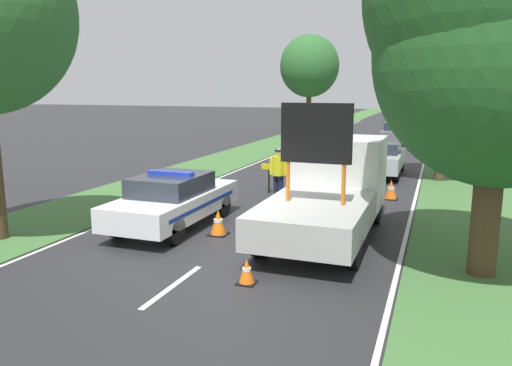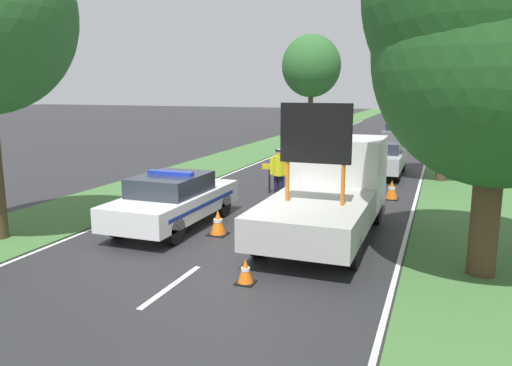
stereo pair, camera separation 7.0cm
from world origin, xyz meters
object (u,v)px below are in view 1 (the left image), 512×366
Objects in this scene: road_barrier at (298,171)px; queued_car_sedan_silver at (379,157)px; traffic_cone_near_police at (391,190)px; roadside_tree_far_left at (448,52)px; police_officer at (279,170)px; utility_pole at (452,74)px; traffic_cone_near_truck at (247,271)px; queued_car_hatch_blue at (320,139)px; work_truck at (331,188)px; traffic_cone_centre_front at (218,222)px; roadside_tree_near_left at (309,66)px; roadside_tree_mid_left at (504,54)px; pedestrian_civilian at (307,171)px; police_car at (174,200)px; queued_car_suv_grey at (398,133)px.

road_barrier is 0.61× the size of queued_car_sedan_silver.
traffic_cone_near_police is 6.37m from roadside_tree_far_left.
utility_pole reaches higher than police_officer.
traffic_cone_near_truck is 0.12× the size of queued_car_hatch_blue.
work_truck reaches higher than traffic_cone_centre_front.
road_barrier is 1.54× the size of police_officer.
roadside_tree_near_left is 34.12m from roadside_tree_mid_left.
roadside_tree_near_left reaches higher than queued_car_sedan_silver.
traffic_cone_near_truck is (0.81, -7.63, -0.69)m from pedestrian_civilian.
traffic_cone_centre_front is 0.08× the size of roadside_tree_near_left.
roadside_tree_near_left is at bearing -68.12° from queued_car_sedan_silver.
roadside_tree_far_left is (6.63, 9.53, 4.24)m from police_car.
utility_pole is (3.67, 19.57, 4.13)m from traffic_cone_near_truck.
roadside_tree_mid_left is at bearing -62.38° from pedestrian_civilian.
queued_car_hatch_blue is (-1.86, 11.42, -0.03)m from road_barrier.
queued_car_suv_grey is (-0.13, 11.87, 0.01)m from queued_car_sedan_silver.
queued_car_hatch_blue is at bearing 55.37° from queued_car_suv_grey.
queued_car_suv_grey is at bearing 93.80° from traffic_cone_near_police.
queued_car_sedan_silver reaches higher than traffic_cone_near_police.
roadside_tree_mid_left reaches higher than pedestrian_civilian.
traffic_cone_near_truck is at bearing 82.00° from work_truck.
traffic_cone_near_police is 6.83m from traffic_cone_centre_front.
pedestrian_civilian reaches higher than road_barrier.
roadside_tree_mid_left is at bearing 152.06° from work_truck.
work_truck reaches higher than queued_car_hatch_blue.
roadside_tree_near_left reaches higher than police_car.
police_officer is 8.49m from roadside_tree_far_left.
traffic_cone_near_police is 1.31× the size of traffic_cone_near_truck.
traffic_cone_centre_front reaches higher than traffic_cone_near_truck.
roadside_tree_mid_left is (5.08, -5.66, 3.33)m from pedestrian_civilian.
roadside_tree_near_left is (-6.65, 26.36, 4.52)m from pedestrian_civilian.
traffic_cone_near_truck is at bearing -46.62° from police_car.
roadside_tree_mid_left is 0.79× the size of utility_pole.
road_barrier is 1.20m from police_officer.
roadside_tree_near_left is at bearing -73.19° from queued_car_hatch_blue.
road_barrier is 4.09× the size of traffic_cone_centre_front.
pedestrian_civilian is 12.03m from queued_car_hatch_blue.
queued_car_sedan_silver reaches higher than road_barrier.
work_truck is at bearing 79.58° from traffic_cone_near_truck.
pedestrian_civilian reaches higher than traffic_cone_near_police.
queued_car_suv_grey reaches higher than queued_car_sedan_silver.
road_barrier is at bearing 83.36° from traffic_cone_centre_front.
road_barrier is 4.10× the size of traffic_cone_near_police.
roadside_tree_far_left reaches higher than police_officer.
roadside_tree_near_left is at bearing 116.83° from roadside_tree_far_left.
police_officer is 14.12m from utility_pole.
pedestrian_civilian reaches higher than queued_car_sedan_silver.
traffic_cone_centre_front is 0.15× the size of queued_car_sedan_silver.
roadside_tree_far_left is (10.84, -21.45, -0.48)m from roadside_tree_near_left.
traffic_cone_near_truck is at bearing -77.61° from roadside_tree_near_left.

